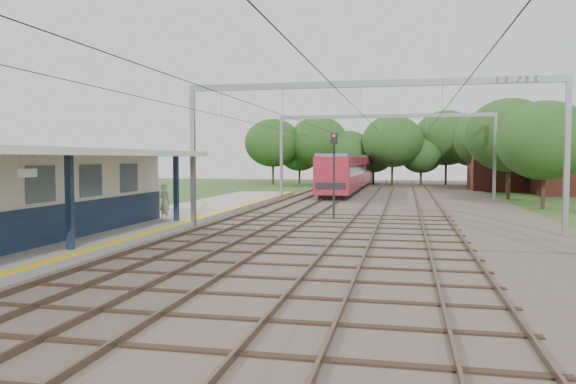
# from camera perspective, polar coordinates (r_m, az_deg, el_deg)

# --- Properties ---
(ground) EXTENTS (160.00, 160.00, 0.00)m
(ground) POSITION_cam_1_polar(r_m,az_deg,el_deg) (12.67, -13.38, -12.43)
(ground) COLOR #2D4C1E
(ground) RESTS_ON ground
(ballast_bed) EXTENTS (18.00, 90.00, 0.10)m
(ballast_bed) POSITION_cam_1_polar(r_m,az_deg,el_deg) (41.17, 10.11, -1.35)
(ballast_bed) COLOR #473D33
(ballast_bed) RESTS_ON ground
(platform) EXTENTS (5.00, 52.00, 0.35)m
(platform) POSITION_cam_1_polar(r_m,az_deg,el_deg) (28.26, -15.04, -3.33)
(platform) COLOR gray
(platform) RESTS_ON ground
(yellow_stripe) EXTENTS (0.45, 52.00, 0.01)m
(yellow_stripe) POSITION_cam_1_polar(r_m,az_deg,el_deg) (27.30, -10.83, -3.13)
(yellow_stripe) COLOR yellow
(yellow_stripe) RESTS_ON platform
(station_building) EXTENTS (3.41, 18.00, 3.40)m
(station_building) POSITION_cam_1_polar(r_m,az_deg,el_deg) (22.93, -26.17, -0.42)
(station_building) COLOR beige
(station_building) RESTS_ON platform
(canopy) EXTENTS (6.40, 20.00, 3.44)m
(canopy) POSITION_cam_1_polar(r_m,az_deg,el_deg) (21.42, -25.59, 3.63)
(canopy) COLOR #13213C
(canopy) RESTS_ON platform
(rail_tracks) EXTENTS (11.80, 88.00, 0.15)m
(rail_tracks) POSITION_cam_1_polar(r_m,az_deg,el_deg) (41.31, 6.64, -1.13)
(rail_tracks) COLOR brown
(rail_tracks) RESTS_ON ballast_bed
(catenary_system) EXTENTS (17.22, 88.00, 7.00)m
(catenary_system) POSITION_cam_1_polar(r_m,az_deg,el_deg) (36.40, 8.99, 6.65)
(catenary_system) COLOR gray
(catenary_system) RESTS_ON ground
(tree_band) EXTENTS (31.72, 30.88, 8.82)m
(tree_band) POSITION_cam_1_polar(r_m,az_deg,el_deg) (68.17, 10.73, 4.61)
(tree_band) COLOR #382619
(tree_band) RESTS_ON ground
(house_far) EXTENTS (8.00, 6.12, 8.66)m
(house_far) POSITION_cam_1_polar(r_m,az_deg,el_deg) (63.93, 21.59, 3.00)
(house_far) COLOR brown
(house_far) RESTS_ON ground
(person) EXTENTS (0.79, 0.66, 1.84)m
(person) POSITION_cam_1_polar(r_m,az_deg,el_deg) (28.63, -12.42, -1.00)
(person) COLOR silver
(person) RESTS_ON platform
(train) EXTENTS (2.84, 35.33, 3.73)m
(train) POSITION_cam_1_polar(r_m,az_deg,el_deg) (61.47, 6.51, 2.14)
(train) COLOR black
(train) RESTS_ON ballast_bed
(signal_post) EXTENTS (0.36, 0.31, 4.85)m
(signal_post) POSITION_cam_1_polar(r_m,az_deg,el_deg) (31.11, 4.69, 2.92)
(signal_post) COLOR black
(signal_post) RESTS_ON ground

